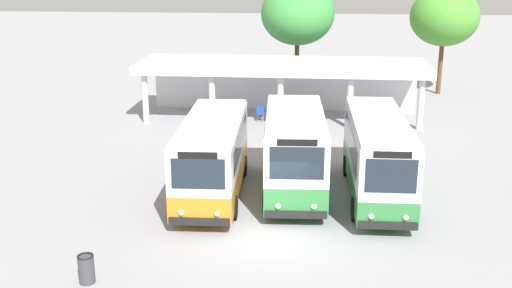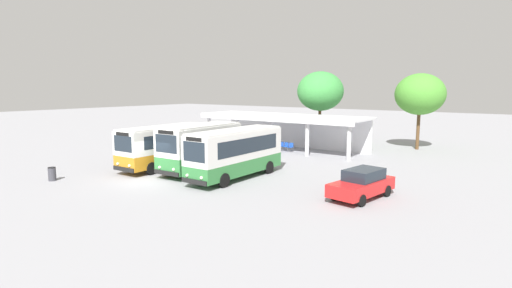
{
  "view_description": "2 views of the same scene",
  "coord_description": "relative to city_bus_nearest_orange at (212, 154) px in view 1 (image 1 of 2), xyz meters",
  "views": [
    {
      "loc": [
        1.3,
        -19.44,
        9.29
      ],
      "look_at": [
        -1.09,
        6.71,
        1.27
      ],
      "focal_mm": 42.74,
      "sensor_mm": 36.0,
      "label": 1
    },
    {
      "loc": [
        20.74,
        -16.38,
        6.06
      ],
      "look_at": [
        2.14,
        8.82,
        1.62
      ],
      "focal_mm": 28.01,
      "sensor_mm": 36.0,
      "label": 2
    }
  ],
  "objects": [
    {
      "name": "city_bus_second_in_row",
      "position": [
        3.29,
        0.44,
        0.13
      ],
      "size": [
        2.7,
        6.92,
        3.44
      ],
      "color": "black",
      "rests_on": "ground"
    },
    {
      "name": "waiting_chair_end_by_column",
      "position": [
        0.93,
        12.08,
        -1.24
      ],
      "size": [
        0.45,
        0.45,
        0.86
      ],
      "color": "slate",
      "rests_on": "ground"
    },
    {
      "name": "waiting_chair_second_from_end",
      "position": [
        1.5,
        12.09,
        -1.24
      ],
      "size": [
        0.45,
        0.45,
        0.86
      ],
      "color": "slate",
      "rests_on": "ground"
    },
    {
      "name": "roadside_tree_east_of_canopy",
      "position": [
        12.98,
        20.81,
        3.64
      ],
      "size": [
        4.72,
        4.72,
        7.42
      ],
      "color": "brown",
      "rests_on": "ground"
    },
    {
      "name": "waiting_chair_fifth_seat",
      "position": [
        3.19,
        12.09,
        -1.24
      ],
      "size": [
        0.45,
        0.45,
        0.86
      ],
      "color": "slate",
      "rests_on": "ground"
    },
    {
      "name": "waiting_chair_fourth_seat",
      "position": [
        2.62,
        12.11,
        -1.24
      ],
      "size": [
        0.45,
        0.45,
        0.86
      ],
      "color": "slate",
      "rests_on": "ground"
    },
    {
      "name": "terminal_canopy",
      "position": [
        2.16,
        13.55,
        0.83
      ],
      "size": [
        17.08,
        5.08,
        3.4
      ],
      "color": "silver",
      "rests_on": "ground"
    },
    {
      "name": "litter_bin_apron",
      "position": [
        -2.64,
        -7.34,
        -1.31
      ],
      "size": [
        0.49,
        0.49,
        0.9
      ],
      "color": "#3F3F47",
      "rests_on": "ground"
    },
    {
      "name": "city_bus_nearest_orange",
      "position": [
        0.0,
        0.0,
        0.0
      ],
      "size": [
        2.56,
        7.82,
        3.18
      ],
      "color": "black",
      "rests_on": "ground"
    },
    {
      "name": "ground_plane",
      "position": [
        2.56,
        -3.6,
        -1.76
      ],
      "size": [
        180.0,
        180.0,
        0.0
      ],
      "primitive_type": "plane",
      "color": "#939399"
    },
    {
      "name": "city_bus_middle_cream",
      "position": [
        6.58,
        0.41,
        0.06
      ],
      "size": [
        2.32,
        8.08,
        3.3
      ],
      "color": "black",
      "rests_on": "ground"
    },
    {
      "name": "waiting_chair_far_end_seat",
      "position": [
        3.75,
        12.05,
        -1.24
      ],
      "size": [
        0.45,
        0.45,
        0.86
      ],
      "color": "slate",
      "rests_on": "ground"
    },
    {
      "name": "waiting_chair_middle_seat",
      "position": [
        2.06,
        12.08,
        -1.24
      ],
      "size": [
        0.45,
        0.45,
        0.86
      ],
      "color": "slate",
      "rests_on": "ground"
    },
    {
      "name": "roadside_tree_behind_canopy",
      "position": [
        2.85,
        19.57,
        3.88
      ],
      "size": [
        5.05,
        5.05,
        7.8
      ],
      "color": "brown",
      "rests_on": "ground"
    }
  ]
}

